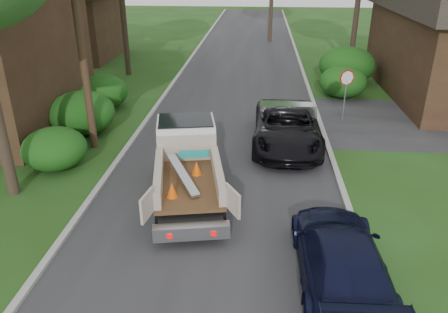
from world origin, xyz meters
The scene contains 15 objects.
ground centered at (0.00, 0.00, 0.00)m, with size 120.00×120.00×0.00m, color #213E11.
road centered at (0.00, 10.00, 0.00)m, with size 8.00×90.00×0.02m, color #28282B.
curb_left centered at (-4.10, 10.00, 0.06)m, with size 0.20×90.00×0.12m, color #9E9E99.
curb_right centered at (4.10, 10.00, 0.06)m, with size 0.20×90.00×0.12m, color #9E9E99.
stop_sign centered at (5.20, 9.00, 1.78)m, with size 0.71×0.32×2.48m.
utility_pole centered at (-5.48, 4.98, 5.17)m, with size 2.42×1.25×10.00m.
house_left_far centered at (-13.50, 22.00, 3.05)m, with size 7.56×7.56×6.00m.
hedge_left_a centered at (-6.20, 3.00, 0.77)m, with size 2.34×2.34×1.53m, color #194710.
hedge_left_b centered at (-6.50, 6.50, 0.94)m, with size 2.86×2.86×1.87m, color #194710.
hedge_left_c centered at (-6.80, 10.00, 0.85)m, with size 2.60×2.60×1.70m, color #194710.
hedge_right_a centered at (5.80, 13.00, 0.85)m, with size 2.60×2.60×1.70m, color #194710.
hedge_right_b centered at (6.50, 16.00, 1.10)m, with size 3.38×3.38×2.21m, color #194710.
flatbed_truck centered at (-1.10, 1.92, 1.13)m, with size 3.24×5.79×2.07m.
black_pickup centered at (2.40, 5.85, 0.81)m, with size 2.70×5.85×1.63m, color black.
navy_suv centered at (3.26, -2.50, 0.72)m, with size 2.01×4.94×1.43m, color black.
Camera 1 is at (1.20, -11.05, 7.19)m, focal length 35.00 mm.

